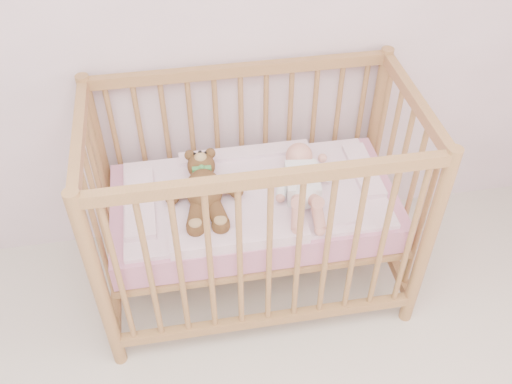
{
  "coord_description": "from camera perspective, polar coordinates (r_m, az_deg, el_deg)",
  "views": [
    {
      "loc": [
        0.05,
        -0.15,
        2.23
      ],
      "look_at": [
        0.34,
        1.55,
        0.62
      ],
      "focal_mm": 40.0,
      "sensor_mm": 36.0,
      "label": 1
    }
  ],
  "objects": [
    {
      "name": "baby",
      "position": [
        2.4,
        4.69,
        1.31
      ],
      "size": [
        0.33,
        0.56,
        0.13
      ],
      "primitive_type": null,
      "rotation": [
        0.0,
        0.0,
        -0.13
      ],
      "color": "white",
      "rests_on": "blanket"
    },
    {
      "name": "crib",
      "position": [
        2.48,
        -0.2,
        -1.24
      ],
      "size": [
        1.36,
        0.76,
        1.0
      ],
      "primitive_type": null,
      "color": "#AA7148",
      "rests_on": "floor"
    },
    {
      "name": "mattress",
      "position": [
        2.49,
        -0.19,
        -1.49
      ],
      "size": [
        1.22,
        0.62,
        0.13
      ],
      "primitive_type": "cube",
      "color": "#CA7E9C",
      "rests_on": "crib"
    },
    {
      "name": "teddy_bear",
      "position": [
        2.35,
        -5.23,
        0.34
      ],
      "size": [
        0.35,
        0.49,
        0.13
      ],
      "primitive_type": null,
      "rotation": [
        0.0,
        0.0,
        -0.02
      ],
      "color": "brown",
      "rests_on": "blanket"
    },
    {
      "name": "blanket",
      "position": [
        2.44,
        -0.2,
        -0.24
      ],
      "size": [
        1.1,
        0.58,
        0.06
      ],
      "primitive_type": null,
      "color": "#EAA1BF",
      "rests_on": "mattress"
    }
  ]
}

